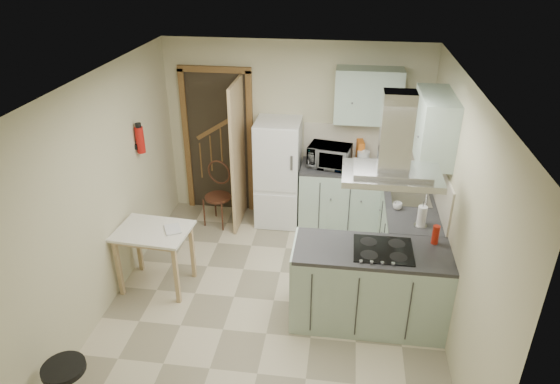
# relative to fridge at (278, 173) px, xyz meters

# --- Properties ---
(floor) EXTENTS (4.20, 4.20, 0.00)m
(floor) POSITION_rel_fridge_xyz_m (0.20, -1.80, -0.75)
(floor) COLOR beige
(floor) RESTS_ON ground
(ceiling) EXTENTS (4.20, 4.20, 0.00)m
(ceiling) POSITION_rel_fridge_xyz_m (0.20, -1.80, 1.75)
(ceiling) COLOR silver
(ceiling) RESTS_ON back_wall
(back_wall) EXTENTS (3.60, 0.00, 3.60)m
(back_wall) POSITION_rel_fridge_xyz_m (0.20, 0.30, 0.50)
(back_wall) COLOR beige
(back_wall) RESTS_ON floor
(left_wall) EXTENTS (0.00, 4.20, 4.20)m
(left_wall) POSITION_rel_fridge_xyz_m (-1.60, -1.80, 0.50)
(left_wall) COLOR beige
(left_wall) RESTS_ON floor
(right_wall) EXTENTS (0.00, 4.20, 4.20)m
(right_wall) POSITION_rel_fridge_xyz_m (2.00, -1.80, 0.50)
(right_wall) COLOR beige
(right_wall) RESTS_ON floor
(doorway) EXTENTS (1.10, 0.12, 2.10)m
(doorway) POSITION_rel_fridge_xyz_m (-0.90, 0.27, 0.30)
(doorway) COLOR brown
(doorway) RESTS_ON floor
(fridge) EXTENTS (0.60, 0.60, 1.50)m
(fridge) POSITION_rel_fridge_xyz_m (0.00, 0.00, 0.00)
(fridge) COLOR white
(fridge) RESTS_ON floor
(counter_back) EXTENTS (1.08, 0.60, 0.90)m
(counter_back) POSITION_rel_fridge_xyz_m (0.86, 0.00, -0.30)
(counter_back) COLOR #9EB2A0
(counter_back) RESTS_ON floor
(counter_right) EXTENTS (0.60, 1.95, 0.90)m
(counter_right) POSITION_rel_fridge_xyz_m (1.70, -0.68, -0.30)
(counter_right) COLOR #9EB2A0
(counter_right) RESTS_ON floor
(splashback) EXTENTS (1.68, 0.02, 0.50)m
(splashback) POSITION_rel_fridge_xyz_m (1.16, 0.29, 0.40)
(splashback) COLOR beige
(splashback) RESTS_ON counter_back
(wall_cabinet_back) EXTENTS (0.85, 0.35, 0.70)m
(wall_cabinet_back) POSITION_rel_fridge_xyz_m (1.15, 0.12, 1.10)
(wall_cabinet_back) COLOR #9EB2A0
(wall_cabinet_back) RESTS_ON back_wall
(wall_cabinet_right) EXTENTS (0.35, 0.90, 0.70)m
(wall_cabinet_right) POSITION_rel_fridge_xyz_m (1.82, -0.95, 1.10)
(wall_cabinet_right) COLOR #9EB2A0
(wall_cabinet_right) RESTS_ON right_wall
(peninsula) EXTENTS (1.55, 0.65, 0.90)m
(peninsula) POSITION_rel_fridge_xyz_m (1.22, -1.98, -0.30)
(peninsula) COLOR #9EB2A0
(peninsula) RESTS_ON floor
(hob) EXTENTS (0.58, 0.50, 0.01)m
(hob) POSITION_rel_fridge_xyz_m (1.32, -1.98, 0.16)
(hob) COLOR black
(hob) RESTS_ON peninsula
(extractor_hood) EXTENTS (0.90, 0.55, 0.10)m
(extractor_hood) POSITION_rel_fridge_xyz_m (1.32, -1.98, 0.97)
(extractor_hood) COLOR silver
(extractor_hood) RESTS_ON ceiling
(sink) EXTENTS (0.45, 0.40, 0.01)m
(sink) POSITION_rel_fridge_xyz_m (1.70, -0.85, 0.16)
(sink) COLOR silver
(sink) RESTS_ON counter_right
(fire_extinguisher) EXTENTS (0.10, 0.10, 0.32)m
(fire_extinguisher) POSITION_rel_fridge_xyz_m (-1.54, -0.90, 0.75)
(fire_extinguisher) COLOR #B2140F
(fire_extinguisher) RESTS_ON left_wall
(drop_leaf_table) EXTENTS (0.85, 0.67, 0.76)m
(drop_leaf_table) POSITION_rel_fridge_xyz_m (-1.18, -1.70, -0.37)
(drop_leaf_table) COLOR tan
(drop_leaf_table) RESTS_ON floor
(bentwood_chair) EXTENTS (0.46, 0.46, 0.83)m
(bentwood_chair) POSITION_rel_fridge_xyz_m (-0.82, -0.21, -0.33)
(bentwood_chair) COLOR #4F221A
(bentwood_chair) RESTS_ON floor
(microwave) EXTENTS (0.60, 0.46, 0.30)m
(microwave) POSITION_rel_fridge_xyz_m (0.70, -0.02, 0.30)
(microwave) COLOR black
(microwave) RESTS_ON counter_back
(kettle) EXTENTS (0.17, 0.17, 0.24)m
(kettle) POSITION_rel_fridge_xyz_m (1.15, 0.03, 0.27)
(kettle) COLOR silver
(kettle) RESTS_ON counter_back
(cereal_box) EXTENTS (0.11, 0.22, 0.32)m
(cereal_box) POSITION_rel_fridge_xyz_m (1.10, 0.15, 0.31)
(cereal_box) COLOR orange
(cereal_box) RESTS_ON counter_back
(soap_bottle) EXTENTS (0.09, 0.09, 0.16)m
(soap_bottle) POSITION_rel_fridge_xyz_m (1.86, -0.30, 0.23)
(soap_bottle) COLOR #A0A2AB
(soap_bottle) RESTS_ON counter_right
(paper_towel) EXTENTS (0.13, 0.13, 0.24)m
(paper_towel) POSITION_rel_fridge_xyz_m (1.74, -1.45, 0.27)
(paper_towel) COLOR silver
(paper_towel) RESTS_ON counter_right
(cup) EXTENTS (0.13, 0.13, 0.08)m
(cup) POSITION_rel_fridge_xyz_m (1.52, -1.11, 0.19)
(cup) COLOR silver
(cup) RESTS_ON counter_right
(red_bottle) EXTENTS (0.09, 0.09, 0.20)m
(red_bottle) POSITION_rel_fridge_xyz_m (1.84, -1.78, 0.25)
(red_bottle) COLOR #A91E0E
(red_bottle) RESTS_ON peninsula
(book) EXTENTS (0.25, 0.28, 0.10)m
(book) POSITION_rel_fridge_xyz_m (-1.03, -1.71, 0.06)
(book) COLOR #983F32
(book) RESTS_ON drop_leaf_table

